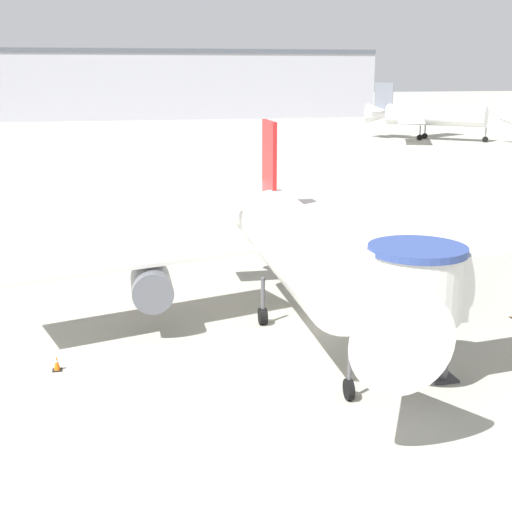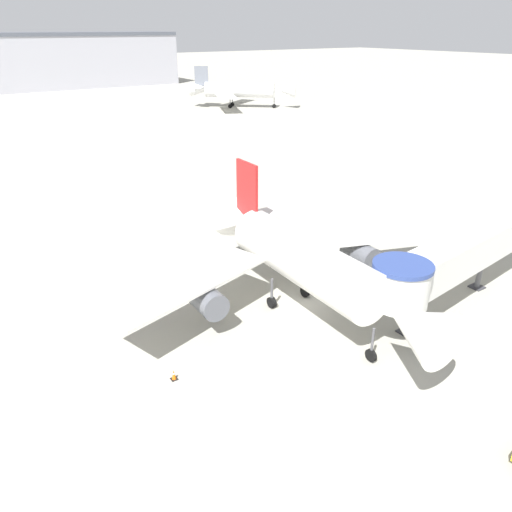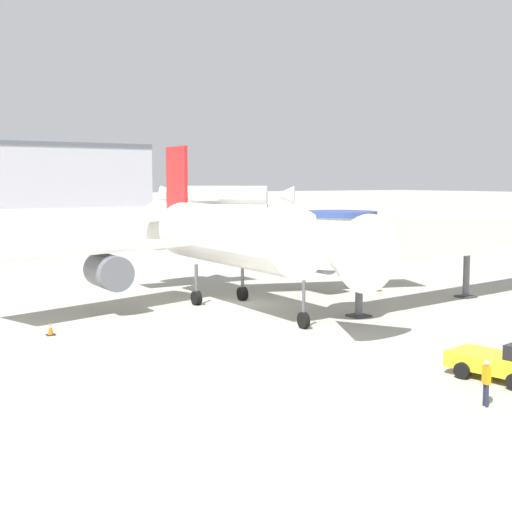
{
  "view_description": "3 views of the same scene",
  "coord_description": "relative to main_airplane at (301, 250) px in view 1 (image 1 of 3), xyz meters",
  "views": [
    {
      "loc": [
        -10.81,
        -34.18,
        13.16
      ],
      "look_at": [
        -3.47,
        -0.99,
        4.29
      ],
      "focal_mm": 50.0,
      "sensor_mm": 36.0,
      "label": 1
    },
    {
      "loc": [
        -23.12,
        -27.39,
        20.61
      ],
      "look_at": [
        -4.36,
        0.63,
        5.08
      ],
      "focal_mm": 35.0,
      "sensor_mm": 36.0,
      "label": 2
    },
    {
      "loc": [
        -23.52,
        -38.91,
        7.89
      ],
      "look_at": [
        -3.88,
        -8.08,
        4.01
      ],
      "focal_mm": 50.0,
      "sensor_mm": 36.0,
      "label": 3
    }
  ],
  "objects": [
    {
      "name": "ground_plane",
      "position": [
        1.03,
        0.46,
        -4.34
      ],
      "size": [
        800.0,
        800.0,
        0.0
      ],
      "primitive_type": "plane",
      "color": "#9E9B8E"
    },
    {
      "name": "traffic_cone_port_wing",
      "position": [
        -12.12,
        -2.57,
        -4.01
      ],
      "size": [
        0.42,
        0.42,
        0.7
      ],
      "color": "black",
      "rests_on": "ground_plane"
    },
    {
      "name": "main_airplane",
      "position": [
        0.0,
        0.0,
        0.0
      ],
      "size": [
        31.14,
        24.37,
        10.3
      ],
      "rotation": [
        0.0,
        0.0,
        -0.03
      ],
      "color": "white",
      "rests_on": "ground_plane"
    },
    {
      "name": "background_jet_gray_tail",
      "position": [
        54.1,
        96.01,
        0.41
      ],
      "size": [
        25.13,
        24.45,
        10.84
      ],
      "rotation": [
        0.0,
        0.0,
        0.86
      ],
      "color": "white",
      "rests_on": "ground_plane"
    },
    {
      "name": "terminal_building",
      "position": [
        -3.03,
        175.46,
        5.1
      ],
      "size": [
        143.55,
        23.2,
        18.87
      ],
      "color": "#A8A8B2",
      "rests_on": "ground_plane"
    }
  ]
}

